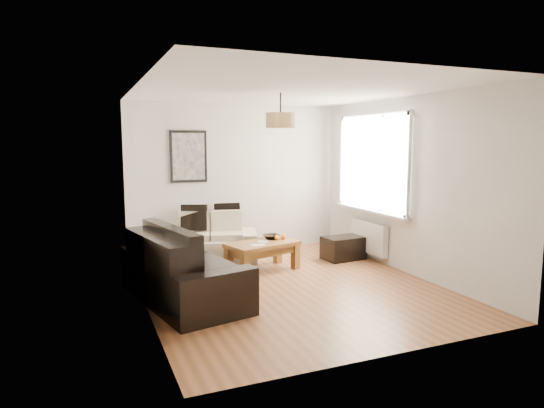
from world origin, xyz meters
name	(u,v)px	position (x,y,z in m)	size (l,w,h in m)	color
floor	(289,286)	(0.00, 0.00, 0.00)	(4.50, 4.50, 0.00)	brown
ceiling	(290,90)	(0.00, 0.00, 2.60)	(3.80, 4.50, 0.00)	white
wall_back	(236,179)	(0.00, 2.25, 1.30)	(3.80, 0.04, 2.60)	silver
wall_front	(396,215)	(0.00, -2.25, 1.30)	(3.80, 0.04, 2.60)	silver
wall_left	(141,197)	(-1.90, 0.00, 1.30)	(0.04, 4.50, 2.60)	silver
wall_right	(406,186)	(1.90, 0.00, 1.30)	(0.04, 4.50, 2.60)	silver
window_bay	(373,163)	(1.86, 0.80, 1.60)	(0.14, 1.90, 1.60)	white
radiator	(369,237)	(1.82, 0.80, 0.38)	(0.10, 0.90, 0.52)	white
poster	(188,157)	(-0.85, 2.22, 1.70)	(0.62, 0.04, 0.87)	black
pendant_shade	(280,120)	(0.00, 0.30, 2.23)	(0.40, 0.40, 0.20)	tan
loveseat_cream	(211,238)	(-0.61, 1.78, 0.37)	(1.50, 0.82, 0.74)	beige
sofa_leather	(183,266)	(-1.43, -0.01, 0.42)	(1.95, 0.95, 0.84)	black
coffee_table	(263,256)	(-0.05, 0.86, 0.22)	(1.07, 0.58, 0.44)	brown
ottoman	(343,248)	(1.45, 0.99, 0.19)	(0.67, 0.43, 0.38)	black
cushion_left	(194,218)	(-0.84, 1.96, 0.70)	(0.43, 0.13, 0.43)	black
cushion_right	(227,216)	(-0.26, 1.96, 0.69)	(0.42, 0.13, 0.42)	black
fruit_bowl	(271,237)	(0.17, 1.05, 0.47)	(0.27, 0.27, 0.07)	black
orange_a	(277,237)	(0.21, 0.93, 0.48)	(0.08, 0.08, 0.08)	orange
orange_b	(283,237)	(0.32, 0.92, 0.48)	(0.08, 0.08, 0.08)	orange
orange_c	(276,237)	(0.21, 0.93, 0.48)	(0.06, 0.06, 0.06)	#FF5E15
papers	(258,245)	(-0.18, 0.70, 0.44)	(0.20, 0.14, 0.01)	silver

